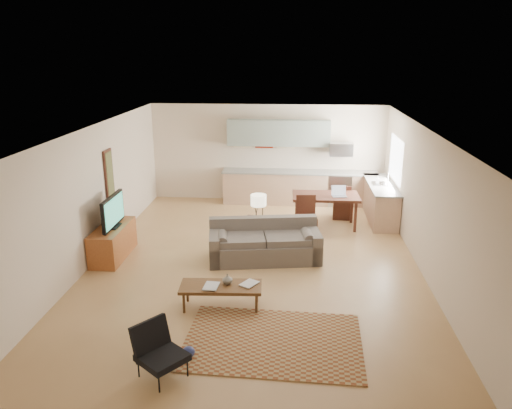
# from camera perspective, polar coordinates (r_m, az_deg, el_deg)

# --- Properties ---
(room) EXTENTS (9.00, 9.00, 9.00)m
(room) POSITION_cam_1_polar(r_m,az_deg,el_deg) (9.67, -0.14, 0.60)
(room) COLOR #AD804E
(room) RESTS_ON ground
(kitchen_counter_back) EXTENTS (4.26, 0.64, 0.92)m
(kitchen_counter_back) POSITION_cam_1_polar(r_m,az_deg,el_deg) (13.91, 4.96, 1.95)
(kitchen_counter_back) COLOR tan
(kitchen_counter_back) RESTS_ON ground
(kitchen_counter_right) EXTENTS (0.64, 2.26, 0.92)m
(kitchen_counter_right) POSITION_cam_1_polar(r_m,az_deg,el_deg) (12.95, 13.99, 0.34)
(kitchen_counter_right) COLOR tan
(kitchen_counter_right) RESTS_ON ground
(kitchen_range) EXTENTS (0.62, 0.62, 0.90)m
(kitchen_range) POSITION_cam_1_polar(r_m,az_deg,el_deg) (13.96, 9.48, 1.80)
(kitchen_range) COLOR #A5A8AD
(kitchen_range) RESTS_ON ground
(kitchen_microwave) EXTENTS (0.62, 0.40, 0.35)m
(kitchen_microwave) POSITION_cam_1_polar(r_m,az_deg,el_deg) (13.73, 9.70, 6.25)
(kitchen_microwave) COLOR #A5A8AD
(kitchen_microwave) RESTS_ON room
(upper_cabinets) EXTENTS (2.80, 0.34, 0.70)m
(upper_cabinets) POSITION_cam_1_polar(r_m,az_deg,el_deg) (13.74, 2.59, 8.18)
(upper_cabinets) COLOR gray
(upper_cabinets) RESTS_ON room
(window_right) EXTENTS (0.02, 1.40, 1.05)m
(window_right) POSITION_cam_1_polar(r_m,az_deg,el_deg) (12.74, 15.68, 4.99)
(window_right) COLOR white
(window_right) RESTS_ON room
(wall_art_left) EXTENTS (0.06, 0.42, 1.10)m
(wall_art_left) POSITION_cam_1_polar(r_m,az_deg,el_deg) (11.18, -16.41, 3.26)
(wall_art_left) COLOR olive
(wall_art_left) RESTS_ON room
(triptych) EXTENTS (1.70, 0.04, 0.50)m
(triptych) POSITION_cam_1_polar(r_m,az_deg,el_deg) (13.93, 0.94, 7.49)
(triptych) COLOR #FAEAC4
(triptych) RESTS_ON room
(rug) EXTENTS (2.67, 1.90, 0.02)m
(rug) POSITION_cam_1_polar(r_m,az_deg,el_deg) (7.64, 1.95, -15.34)
(rug) COLOR brown
(rug) RESTS_ON floor
(sofa) EXTENTS (2.46, 1.37, 0.81)m
(sofa) POSITION_cam_1_polar(r_m,az_deg,el_deg) (10.15, 0.99, -4.21)
(sofa) COLOR #5B524A
(sofa) RESTS_ON floor
(coffee_table) EXTENTS (1.39, 0.61, 0.41)m
(coffee_table) POSITION_cam_1_polar(r_m,az_deg,el_deg) (8.45, -4.01, -10.41)
(coffee_table) COLOR #4D2F16
(coffee_table) RESTS_ON floor
(book_a) EXTENTS (0.28, 0.35, 0.03)m
(book_a) POSITION_cam_1_polar(r_m,az_deg,el_deg) (8.34, -5.95, -9.23)
(book_a) COLOR maroon
(book_a) RESTS_ON coffee_table
(book_b) EXTENTS (0.49, 0.50, 0.02)m
(book_b) POSITION_cam_1_polar(r_m,az_deg,el_deg) (8.43, -1.39, -8.85)
(book_b) COLOR navy
(book_b) RESTS_ON coffee_table
(vase) EXTENTS (0.17, 0.17, 0.18)m
(vase) POSITION_cam_1_polar(r_m,az_deg,el_deg) (8.36, -3.28, -8.51)
(vase) COLOR black
(vase) RESTS_ON coffee_table
(armchair) EXTENTS (0.89, 0.89, 0.73)m
(armchair) POSITION_cam_1_polar(r_m,az_deg,el_deg) (6.87, -10.69, -16.30)
(armchair) COLOR black
(armchair) RESTS_ON floor
(tv_credenza) EXTENTS (0.55, 1.43, 0.66)m
(tv_credenza) POSITION_cam_1_polar(r_m,az_deg,el_deg) (10.73, -16.04, -4.13)
(tv_credenza) COLOR brown
(tv_credenza) RESTS_ON floor
(tv) EXTENTS (0.11, 1.10, 0.66)m
(tv) POSITION_cam_1_polar(r_m,az_deg,el_deg) (10.50, -16.06, -0.78)
(tv) COLOR black
(tv) RESTS_ON tv_credenza
(console_table) EXTENTS (0.65, 0.50, 0.68)m
(console_table) POSITION_cam_1_polar(r_m,az_deg,el_deg) (10.73, 0.28, -3.35)
(console_table) COLOR #3E1D14
(console_table) RESTS_ON floor
(table_lamp) EXTENTS (0.37, 0.37, 0.55)m
(table_lamp) POSITION_cam_1_polar(r_m,az_deg,el_deg) (10.53, 0.29, -0.22)
(table_lamp) COLOR beige
(table_lamp) RESTS_ON console_table
(dining_table) EXTENTS (1.60, 0.94, 0.80)m
(dining_table) POSITION_cam_1_polar(r_m,az_deg,el_deg) (12.15, 7.90, -0.73)
(dining_table) COLOR #3E1D14
(dining_table) RESTS_ON floor
(dining_chair_near) EXTENTS (0.50, 0.52, 0.94)m
(dining_chair_near) POSITION_cam_1_polar(r_m,az_deg,el_deg) (11.45, 5.80, -1.41)
(dining_chair_near) COLOR #3E1D14
(dining_chair_near) RESTS_ON floor
(dining_chair_far) EXTENTS (0.46, 0.48, 0.90)m
(dining_chair_far) POSITION_cam_1_polar(r_m,az_deg,el_deg) (12.83, 9.79, 0.40)
(dining_chair_far) COLOR #3E1D14
(dining_chair_far) RESTS_ON floor
(laptop) EXTENTS (0.36, 0.29, 0.25)m
(laptop) POSITION_cam_1_polar(r_m,az_deg,el_deg) (11.92, 9.54, 1.48)
(laptop) COLOR #A5A8AD
(laptop) RESTS_ON dining_table
(soap_bottle) EXTENTS (0.12, 0.12, 0.19)m
(soap_bottle) POSITION_cam_1_polar(r_m,az_deg,el_deg) (12.81, 13.72, 2.75)
(soap_bottle) COLOR #FAEAC4
(soap_bottle) RESTS_ON kitchen_counter_right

